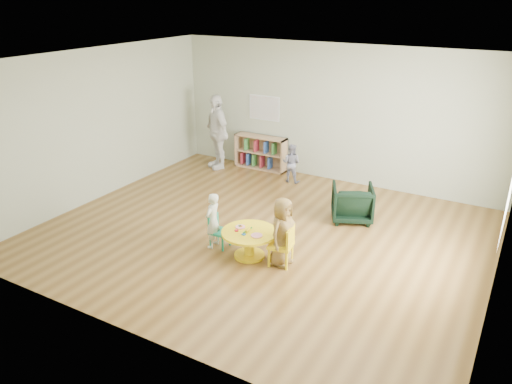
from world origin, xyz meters
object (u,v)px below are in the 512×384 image
(kid_chair_left, at_px, (218,230))
(child_left, at_px, (213,221))
(activity_table, at_px, (249,239))
(child_right, at_px, (282,232))
(armchair, at_px, (352,203))
(adult_caretaker, at_px, (217,132))
(toddler, at_px, (291,163))
(bookshelf, at_px, (261,152))
(kid_chair_right, at_px, (284,245))

(kid_chair_left, xyz_separation_m, child_left, (-0.06, -0.04, 0.17))
(activity_table, bearing_deg, child_right, 6.23)
(activity_table, bearing_deg, child_left, -179.49)
(activity_table, height_order, child_left, child_left)
(activity_table, height_order, armchair, armchair)
(adult_caretaker, bearing_deg, toddler, 32.15)
(bookshelf, bearing_deg, toddler, -24.46)
(activity_table, bearing_deg, toddler, 104.99)
(activity_table, bearing_deg, bookshelf, 116.77)
(armchair, bearing_deg, activity_table, 41.80)
(activity_table, distance_m, child_left, 0.67)
(activity_table, xyz_separation_m, kid_chair_left, (-0.59, 0.04, -0.01))
(toddler, bearing_deg, child_right, 109.82)
(armchair, relative_size, toddler, 0.85)
(bookshelf, relative_size, adult_caretaker, 0.72)
(bookshelf, relative_size, child_right, 1.16)
(activity_table, bearing_deg, adult_caretaker, 130.38)
(activity_table, relative_size, bookshelf, 0.70)
(child_right, bearing_deg, armchair, -6.04)
(bookshelf, distance_m, adult_caretaker, 1.08)
(activity_table, distance_m, toddler, 3.27)
(child_left, xyz_separation_m, toddler, (-0.19, 3.16, -0.04))
(activity_table, xyz_separation_m, bookshelf, (-1.82, 3.60, 0.08))
(kid_chair_left, relative_size, toddler, 0.63)
(kid_chair_left, relative_size, child_left, 0.58)
(kid_chair_left, bearing_deg, child_right, 88.97)
(bookshelf, bearing_deg, kid_chair_left, -71.02)
(kid_chair_left, relative_size, adult_caretaker, 0.31)
(bookshelf, bearing_deg, armchair, -30.45)
(toddler, distance_m, adult_caretaker, 1.89)
(armchair, height_order, toddler, toddler)
(kid_chair_right, distance_m, armchair, 2.00)
(activity_table, height_order, toddler, toddler)
(kid_chair_right, height_order, child_right, child_right)
(activity_table, relative_size, kid_chair_left, 1.63)
(adult_caretaker, bearing_deg, child_right, -11.90)
(kid_chair_left, height_order, child_left, child_left)
(kid_chair_right, bearing_deg, bookshelf, 24.69)
(activity_table, height_order, kid_chair_left, kid_chair_left)
(child_left, height_order, toddler, child_left)
(child_right, xyz_separation_m, adult_caretaker, (-3.21, 3.10, 0.31))
(kid_chair_left, relative_size, child_right, 0.50)
(armchair, relative_size, child_left, 0.78)
(child_right, xyz_separation_m, toddler, (-1.36, 3.10, -0.11))
(bookshelf, xyz_separation_m, toddler, (0.97, -0.44, 0.04))
(child_right, bearing_deg, kid_chair_right, -111.79)
(bookshelf, distance_m, child_right, 4.25)
(child_left, height_order, adult_caretaker, adult_caretaker)
(adult_caretaker, bearing_deg, armchair, 14.33)
(kid_chair_left, bearing_deg, bookshelf, -162.98)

